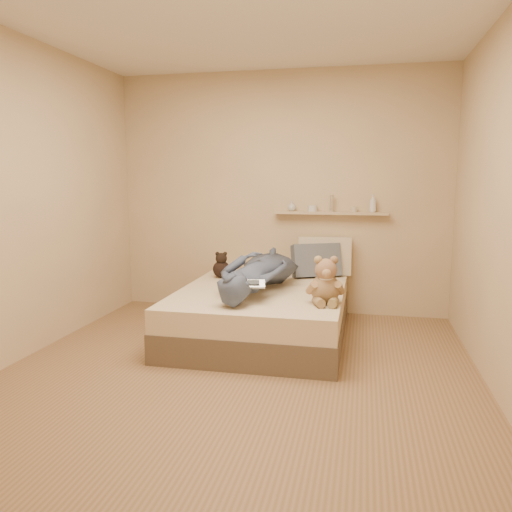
% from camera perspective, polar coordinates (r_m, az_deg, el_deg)
% --- Properties ---
extents(room, '(3.80, 3.80, 3.80)m').
position_cam_1_polar(room, '(3.62, -2.20, 6.30)').
color(room, '#8B6648').
rests_on(room, ground).
extents(bed, '(1.50, 1.90, 0.45)m').
position_cam_1_polar(bed, '(4.69, 0.73, -6.46)').
color(bed, brown).
rests_on(bed, floor).
extents(game_console, '(0.20, 0.12, 0.07)m').
position_cam_1_polar(game_console, '(4.03, -0.33, -3.22)').
color(game_console, '#ADB0B4').
rests_on(game_console, bed).
extents(teddy_bear, '(0.33, 0.32, 0.40)m').
position_cam_1_polar(teddy_bear, '(4.09, 7.95, -3.19)').
color(teddy_bear, '#8D6C4D').
rests_on(teddy_bear, bed).
extents(dark_plush, '(0.18, 0.18, 0.27)m').
position_cam_1_polar(dark_plush, '(5.14, -3.98, -1.20)').
color(dark_plush, black).
rests_on(dark_plush, bed).
extents(pillow_cream, '(0.57, 0.26, 0.41)m').
position_cam_1_polar(pillow_cream, '(5.34, 7.82, 0.02)').
color(pillow_cream, beige).
rests_on(pillow_cream, bed).
extents(pillow_grey, '(0.55, 0.41, 0.36)m').
position_cam_1_polar(pillow_grey, '(5.21, 6.89, -0.51)').
color(pillow_grey, '#575D69').
rests_on(pillow_grey, bed).
extents(person, '(0.77, 1.59, 0.37)m').
position_cam_1_polar(person, '(4.54, 0.44, -1.67)').
color(person, '#404A65').
rests_on(person, bed).
extents(wall_shelf, '(1.20, 0.12, 0.03)m').
position_cam_1_polar(wall_shelf, '(5.36, 8.50, 4.88)').
color(wall_shelf, tan).
rests_on(wall_shelf, wall_back).
extents(shelf_bottles, '(0.96, 0.12, 0.18)m').
position_cam_1_polar(shelf_bottles, '(5.36, 8.46, 5.72)').
color(shelf_bottles, '#B5BABE').
rests_on(shelf_bottles, wall_shelf).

